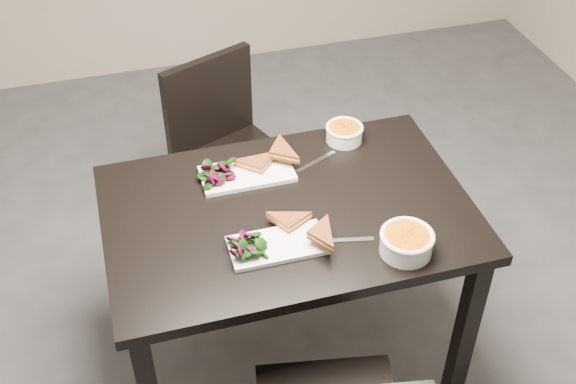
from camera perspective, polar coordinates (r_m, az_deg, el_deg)
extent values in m
cube|color=black|center=(2.39, 0.00, -1.65)|extent=(1.20, 0.80, 0.04)
cube|color=black|center=(2.61, 13.82, -10.42)|extent=(0.06, 0.06, 0.71)
cube|color=black|center=(2.84, -12.49, -4.84)|extent=(0.06, 0.06, 0.71)
cube|color=black|center=(3.02, 8.13, -0.95)|extent=(0.06, 0.06, 0.71)
cube|color=black|center=(3.09, -4.03, 2.26)|extent=(0.55, 0.55, 0.04)
cube|color=black|center=(3.05, -4.65, -4.02)|extent=(0.05, 0.05, 0.41)
cube|color=black|center=(3.20, 0.64, -1.24)|extent=(0.05, 0.05, 0.41)
cube|color=black|center=(3.28, -8.24, -0.55)|extent=(0.05, 0.05, 0.41)
cube|color=black|center=(3.42, -3.15, 1.88)|extent=(0.05, 0.05, 0.41)
cube|color=black|center=(3.09, -6.27, 7.17)|extent=(0.40, 0.20, 0.40)
cube|color=white|center=(2.24, -0.84, -4.20)|extent=(0.30, 0.15, 0.01)
cylinder|color=white|center=(2.23, 9.28, -4.06)|extent=(0.16, 0.16, 0.06)
cylinder|color=orange|center=(2.22, 9.36, -3.54)|extent=(0.14, 0.14, 0.02)
torus|color=white|center=(2.21, 9.38, -3.40)|extent=(0.17, 0.17, 0.02)
cube|color=silver|center=(2.27, 4.51, -3.80)|extent=(0.18, 0.05, 0.00)
cube|color=white|center=(2.50, -3.23, 1.43)|extent=(0.32, 0.16, 0.02)
cylinder|color=white|center=(2.66, 4.44, 4.55)|extent=(0.13, 0.13, 0.05)
cylinder|color=orange|center=(2.65, 4.46, 4.95)|extent=(0.11, 0.11, 0.02)
torus|color=white|center=(2.65, 4.47, 5.07)|extent=(0.14, 0.14, 0.01)
cube|color=silver|center=(2.56, 2.21, 2.40)|extent=(0.17, 0.09, 0.00)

